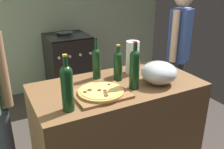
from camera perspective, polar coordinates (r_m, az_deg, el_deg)
ground_plane at (r=3.10m, az=-4.94°, el=-12.22°), size 3.84×3.35×0.02m
kitchen_wall_rear at (r=3.95m, az=-13.99°, el=15.09°), size 3.84×0.10×2.60m
counter at (r=2.24m, az=1.22°, el=-12.82°), size 1.38×0.71×0.90m
cutting_board at (r=1.84m, az=-2.59°, el=-4.51°), size 0.40×0.32×0.02m
pizza at (r=1.83m, az=-2.61°, el=-3.93°), size 0.34×0.34×0.03m
mixing_bowl at (r=2.05m, az=10.83°, el=0.43°), size 0.30×0.30×0.18m
paper_towel_roll at (r=2.21m, az=4.74°, el=3.98°), size 0.12×0.12×0.30m
wine_bottle_dark at (r=2.05m, az=1.40°, el=2.34°), size 0.08×0.08×0.31m
wine_bottle_green at (r=1.89m, az=5.24°, el=1.55°), size 0.08×0.08×0.38m
wine_bottle_amber at (r=1.59m, az=-10.35°, el=-2.72°), size 0.08×0.08×0.39m
wine_bottle_clear at (r=2.09m, az=-3.62°, el=2.94°), size 0.07×0.07×0.36m
stove at (r=3.79m, az=-9.95°, el=2.14°), size 0.60×0.64×0.97m
person_in_red at (r=2.97m, az=15.08°, el=5.12°), size 0.33×0.26×1.60m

